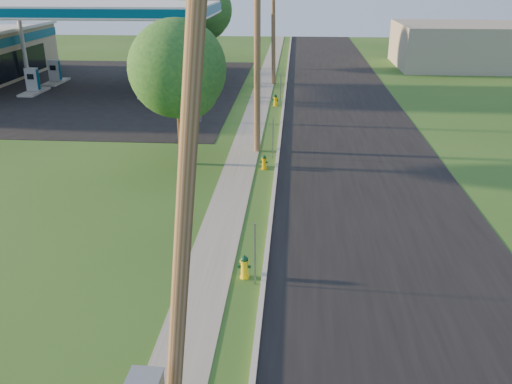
# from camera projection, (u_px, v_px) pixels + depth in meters

# --- Properties ---
(ground_plane) EXTENTS (140.00, 140.00, 0.00)m
(ground_plane) POSITION_uv_depth(u_px,v_px,m) (230.00, 383.00, 12.17)
(ground_plane) COLOR #28501B
(ground_plane) RESTS_ON ground
(road) EXTENTS (8.00, 120.00, 0.02)m
(road) POSITION_uv_depth(u_px,v_px,m) (375.00, 209.00, 21.10)
(road) COLOR black
(road) RESTS_ON ground
(curb) EXTENTS (0.15, 120.00, 0.15)m
(curb) POSITION_uv_depth(u_px,v_px,m) (272.00, 204.00, 21.34)
(curb) COLOR #ABA79D
(curb) RESTS_ON ground
(sidewalk) EXTENTS (1.50, 120.00, 0.03)m
(sidewalk) POSITION_uv_depth(u_px,v_px,m) (228.00, 204.00, 21.49)
(sidewalk) COLOR gray
(sidewalk) RESTS_ON ground
(forecourt) EXTENTS (26.00, 28.00, 0.02)m
(forecourt) POSITION_uv_depth(u_px,v_px,m) (77.00, 88.00, 42.79)
(forecourt) COLOR black
(forecourt) RESTS_ON ground
(utility_pole_near) EXTENTS (1.40, 0.32, 9.48)m
(utility_pole_near) POSITION_uv_depth(u_px,v_px,m) (184.00, 205.00, 9.47)
(utility_pole_near) COLOR brown
(utility_pole_near) RESTS_ON ground
(utility_pole_mid) EXTENTS (1.40, 0.32, 9.80)m
(utility_pole_mid) POSITION_uv_depth(u_px,v_px,m) (257.00, 53.00, 26.04)
(utility_pole_mid) COLOR brown
(utility_pole_mid) RESTS_ON ground
(utility_pole_far) EXTENTS (1.40, 0.32, 9.50)m
(utility_pole_far) POSITION_uv_depth(u_px,v_px,m) (273.00, 23.00, 42.71)
(utility_pole_far) COLOR brown
(utility_pole_far) RESTS_ON ground
(sign_post_near) EXTENTS (0.05, 0.04, 2.00)m
(sign_post_near) POSITION_uv_depth(u_px,v_px,m) (255.00, 254.00, 15.66)
(sign_post_near) COLOR gray
(sign_post_near) RESTS_ON ground
(sign_post_mid) EXTENTS (0.05, 0.04, 2.00)m
(sign_post_mid) POSITION_uv_depth(u_px,v_px,m) (273.00, 138.00, 26.55)
(sign_post_mid) COLOR gray
(sign_post_mid) RESTS_ON ground
(sign_post_far) EXTENTS (0.05, 0.04, 2.00)m
(sign_post_far) POSITION_uv_depth(u_px,v_px,m) (281.00, 88.00, 37.82)
(sign_post_far) COLOR gray
(sign_post_far) RESTS_ON ground
(gas_canopy) EXTENTS (18.18, 9.18, 6.40)m
(gas_canopy) POSITION_uv_depth(u_px,v_px,m) (93.00, 10.00, 40.43)
(gas_canopy) COLOR silver
(gas_canopy) RESTS_ON ground
(fuel_pump_nw) EXTENTS (1.20, 3.20, 1.90)m
(fuel_pump_nw) POSITION_uv_depth(u_px,v_px,m) (33.00, 84.00, 40.85)
(fuel_pump_nw) COLOR #ABA79D
(fuel_pump_nw) RESTS_ON ground
(fuel_pump_ne) EXTENTS (1.20, 3.20, 1.90)m
(fuel_pump_ne) POSITION_uv_depth(u_px,v_px,m) (150.00, 85.00, 40.24)
(fuel_pump_ne) COLOR #ABA79D
(fuel_pump_ne) RESTS_ON ground
(fuel_pump_sw) EXTENTS (1.20, 3.20, 1.90)m
(fuel_pump_sw) POSITION_uv_depth(u_px,v_px,m) (55.00, 74.00, 44.54)
(fuel_pump_sw) COLOR #ABA79D
(fuel_pump_sw) RESTS_ON ground
(fuel_pump_se) EXTENTS (1.20, 3.20, 1.90)m
(fuel_pump_se) POSITION_uv_depth(u_px,v_px,m) (163.00, 76.00, 43.93)
(fuel_pump_se) COLOR #ABA79D
(fuel_pump_se) RESTS_ON ground
(price_pylon) EXTENTS (0.34, 2.04, 6.85)m
(price_pylon) POSITION_uv_depth(u_px,v_px,m) (197.00, 30.00, 31.20)
(price_pylon) COLOR gray
(price_pylon) RESTS_ON ground
(distant_building) EXTENTS (14.00, 10.00, 4.00)m
(distant_building) POSITION_uv_depth(u_px,v_px,m) (472.00, 46.00, 51.75)
(distant_building) COLOR gray
(distant_building) RESTS_ON ground
(tree_verge) EXTENTS (4.46, 4.46, 6.75)m
(tree_verge) POSITION_uv_depth(u_px,v_px,m) (179.00, 73.00, 24.38)
(tree_verge) COLOR #342312
(tree_verge) RESTS_ON ground
(tree_lot) EXTENTS (5.20, 5.20, 7.89)m
(tree_lot) POSITION_uv_depth(u_px,v_px,m) (205.00, 12.00, 50.17)
(tree_lot) COLOR #342312
(tree_lot) RESTS_ON ground
(hydrant_near) EXTENTS (0.40, 0.36, 0.77)m
(hydrant_near) POSITION_uv_depth(u_px,v_px,m) (244.00, 267.00, 16.23)
(hydrant_near) COLOR yellow
(hydrant_near) RESTS_ON ground
(hydrant_mid) EXTENTS (0.37, 0.32, 0.70)m
(hydrant_mid) POSITION_uv_depth(u_px,v_px,m) (264.00, 162.00, 25.23)
(hydrant_mid) COLOR #E0A200
(hydrant_mid) RESTS_ON ground
(hydrant_far) EXTENTS (0.41, 0.37, 0.80)m
(hydrant_far) POSITION_uv_depth(u_px,v_px,m) (275.00, 100.00, 37.16)
(hydrant_far) COLOR #FFC600
(hydrant_far) RESTS_ON ground
(car_silver) EXTENTS (4.50, 1.97, 1.51)m
(car_silver) POSITION_uv_depth(u_px,v_px,m) (168.00, 80.00, 42.25)
(car_silver) COLOR #9EA1A5
(car_silver) RESTS_ON ground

